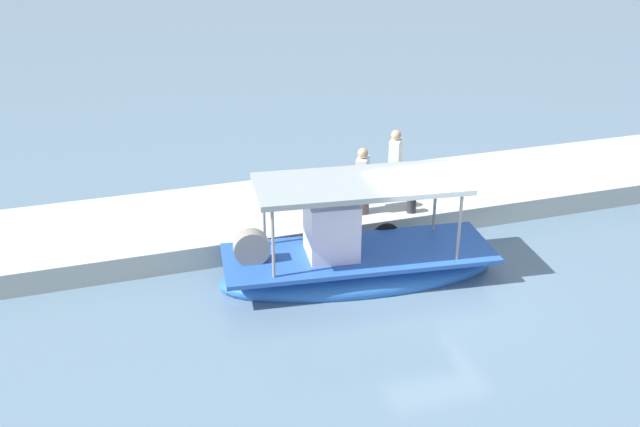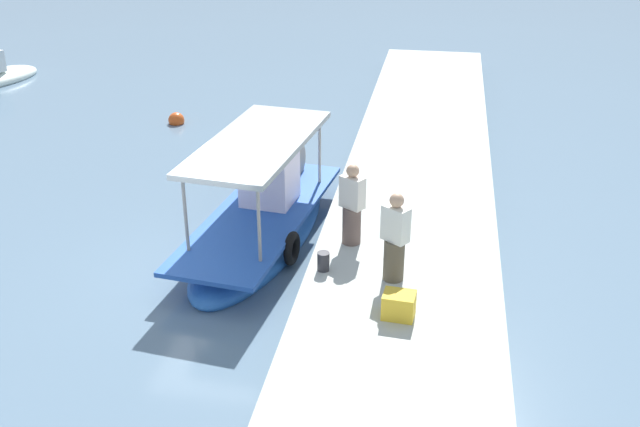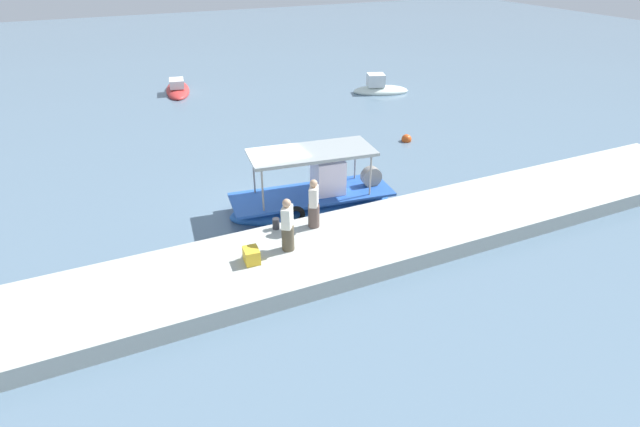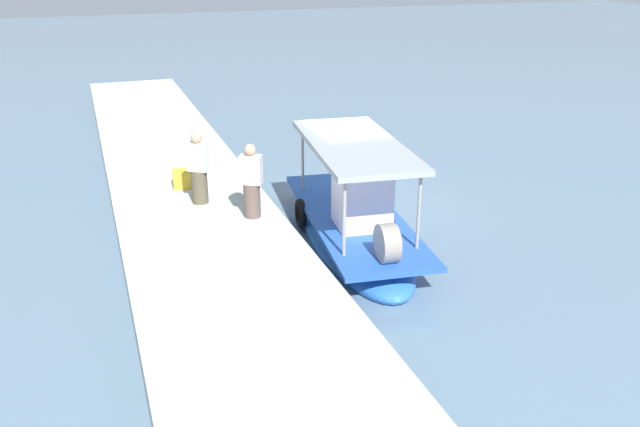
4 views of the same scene
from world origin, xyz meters
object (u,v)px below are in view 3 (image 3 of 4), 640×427
marker_buoy (406,139)px  moored_boat_near (178,89)px  fisherman_near_bollard (314,206)px  mooring_bollard (276,224)px  cargo_crate (252,255)px  moored_boat_mid (380,89)px  main_fishing_boat (314,198)px  fisherman_by_crate (288,227)px

marker_buoy → moored_boat_near: 17.11m
fisherman_near_bollard → mooring_bollard: 1.43m
fisherman_near_bollard → cargo_crate: (-2.61, -1.18, -0.57)m
marker_buoy → moored_boat_mid: size_ratio=0.13×
fisherman_near_bollard → cargo_crate: bearing=-155.6°
cargo_crate → marker_buoy: 13.65m
mooring_bollard → moored_boat_near: size_ratio=0.08×
moored_boat_mid → cargo_crate: bearing=-130.9°
main_fishing_boat → moored_boat_near: main_fishing_boat is taller
fisherman_by_crate → marker_buoy: (9.70, 7.88, -1.30)m
fisherman_by_crate → cargo_crate: (-1.28, -0.20, -0.58)m
moored_boat_near → marker_buoy: bearing=-58.5°
fisherman_by_crate → mooring_bollard: 1.51m
fisherman_by_crate → moored_boat_near: bearing=88.1°
fisherman_by_crate → fisherman_near_bollard: bearing=36.4°
moored_boat_near → moored_boat_mid: moored_boat_mid is taller
marker_buoy → moored_boat_near: moored_boat_near is taller
mooring_bollard → cargo_crate: size_ratio=0.69×
cargo_crate → moored_boat_near: 22.77m
main_fishing_boat → moored_boat_mid: bearing=50.8°
fisherman_near_bollard → moored_boat_near: size_ratio=0.36×
main_fishing_boat → fisherman_by_crate: size_ratio=3.71×
main_fishing_boat → marker_buoy: bearing=32.7°
moored_boat_mid → mooring_bollard: bearing=-130.9°
fisherman_near_bollard → moored_boat_mid: 19.66m
fisherman_near_bollard → fisherman_by_crate: fisherman_by_crate is taller
marker_buoy → mooring_bollard: bearing=-145.9°
main_fishing_boat → fisherman_by_crate: (-2.33, -3.16, 0.96)m
fisherman_near_bollard → main_fishing_boat: bearing=65.3°
main_fishing_boat → cargo_crate: main_fishing_boat is taller
mooring_bollard → moored_boat_mid: bearing=49.1°
moored_boat_near → main_fishing_boat: bearing=-85.3°
cargo_crate → moored_boat_mid: bearing=49.1°
marker_buoy → moored_boat_mid: 9.39m
fisherman_by_crate → moored_boat_near: size_ratio=0.37×
fisherman_near_bollard → moored_boat_mid: size_ratio=0.43×
cargo_crate → marker_buoy: (10.98, 8.08, -0.71)m
moored_boat_near → fisherman_by_crate: bearing=-91.9°
main_fishing_boat → moored_boat_mid: main_fishing_boat is taller
main_fishing_boat → marker_buoy: size_ratio=12.64×
main_fishing_boat → mooring_bollard: main_fishing_boat is taller
marker_buoy → moored_boat_mid: bearing=67.7°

